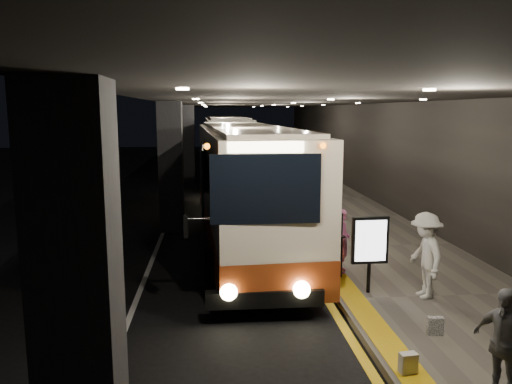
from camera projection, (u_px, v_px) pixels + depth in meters
name	position (u px, v px, depth m)	size (l,w,h in m)	color
ground	(218.00, 264.00, 13.46)	(90.00, 90.00, 0.00)	black
lane_line_white	(167.00, 224.00, 18.22)	(0.12, 50.00, 0.01)	silver
kerb_stripe_yellow	(279.00, 222.00, 18.58)	(0.18, 50.00, 0.01)	gold
sidewalk	(342.00, 218.00, 18.78)	(4.50, 50.00, 0.15)	#514C44
tactile_strip	(292.00, 217.00, 18.60)	(0.50, 50.00, 0.01)	gold
terminal_wall	(404.00, 140.00, 18.50)	(0.10, 50.00, 6.00)	black
support_columns	(171.00, 167.00, 16.91)	(0.80, 24.80, 4.40)	black
canopy	(284.00, 96.00, 17.85)	(9.00, 50.00, 0.40)	black
coach_main	(245.00, 192.00, 14.84)	(2.96, 11.46, 3.54)	beige
coach_second	(226.00, 150.00, 30.15)	(2.64, 11.57, 3.62)	beige
passenger_boarding	(342.00, 241.00, 12.20)	(0.58, 0.38, 1.58)	#C25A93
passenger_waiting_white	(425.00, 255.00, 10.53)	(1.19, 0.55, 1.84)	beige
passenger_waiting_grey	(503.00, 344.00, 6.77)	(0.94, 0.48, 1.60)	#57585D
bag_polka	(435.00, 326.00, 8.83)	(0.27, 0.12, 0.33)	black
bag_plain	(408.00, 363.00, 7.53)	(0.26, 0.15, 0.33)	beige
info_sign	(370.00, 242.00, 10.75)	(0.80, 0.14, 1.69)	black
stanchion_post	(341.00, 257.00, 11.82)	(0.05, 0.05, 1.00)	black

